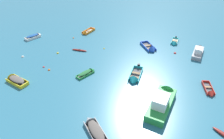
# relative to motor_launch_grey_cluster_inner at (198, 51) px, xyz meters

# --- Properties ---
(motor_launch_grey_cluster_inner) EXTENTS (2.87, 5.25, 1.82)m
(motor_launch_grey_cluster_inner) POSITION_rel_motor_launch_grey_cluster_inner_xyz_m (0.00, 0.00, 0.00)
(motor_launch_grey_cluster_inner) COLOR gray
(motor_launch_grey_cluster_inner) RESTS_ON ground_plane
(rowboat_green_distant_center) EXTENTS (2.67, 3.18, 0.93)m
(rowboat_green_distant_center) POSITION_rel_motor_launch_grey_cluster_inner_xyz_m (-17.66, -8.84, -0.26)
(rowboat_green_distant_center) COLOR gray
(rowboat_green_distant_center) RESTS_ON ground_plane
(rowboat_turquoise_outer_right) EXTENTS (2.09, 4.74, 1.37)m
(rowboat_turquoise_outer_right) POSITION_rel_motor_launch_grey_cluster_inner_xyz_m (-10.58, -9.26, -0.27)
(rowboat_turquoise_outer_right) COLOR #4C4C51
(rowboat_turquoise_outer_right) RESTS_ON ground_plane
(rowboat_white_midfield_left) EXTENTS (2.88, 3.53, 1.10)m
(rowboat_white_midfield_left) POSITION_rel_motor_launch_grey_cluster_inner_xyz_m (-31.44, 2.02, -0.18)
(rowboat_white_midfield_left) COLOR beige
(rowboat_white_midfield_left) RESTS_ON ground_plane
(rowboat_blue_near_camera) EXTENTS (3.25, 4.46, 1.43)m
(rowboat_blue_near_camera) POSITION_rel_motor_launch_grey_cluster_inner_xyz_m (-8.19, 0.09, -0.30)
(rowboat_blue_near_camera) COLOR #4C4C51
(rowboat_blue_near_camera) RESTS_ON ground_plane
(rowboat_orange_cluster_outer) EXTENTS (2.48, 3.82, 1.09)m
(rowboat_orange_cluster_outer) POSITION_rel_motor_launch_grey_cluster_inner_xyz_m (-21.74, 5.46, -0.31)
(rowboat_orange_cluster_outer) COLOR beige
(rowboat_orange_cluster_outer) RESTS_ON ground_plane
(rowboat_yellow_back_row_center) EXTENTS (4.04, 2.81, 1.30)m
(rowboat_yellow_back_row_center) POSITION_rel_motor_launch_grey_cluster_inner_xyz_m (-27.62, -12.33, -0.15)
(rowboat_yellow_back_row_center) COLOR #4C4C51
(rowboat_yellow_back_row_center) RESTS_ON ground_plane
(rowboat_red_midfield_right) EXTENTS (1.20, 3.37, 0.94)m
(rowboat_red_midfield_right) POSITION_rel_motor_launch_grey_cluster_inner_xyz_m (-0.44, -10.77, -0.33)
(rowboat_red_midfield_right) COLOR #4C4C51
(rowboat_red_midfield_right) RESTS_ON ground_plane
(rowboat_grey_near_left) EXTENTS (3.66, 4.29, 1.28)m
(rowboat_grey_near_left) POSITION_rel_motor_launch_grey_cluster_inner_xyz_m (-14.40, -19.12, -0.15)
(rowboat_grey_near_left) COLOR #4C4C51
(rowboat_grey_near_left) RESTS_ON ground_plane
(kayak_maroon_near_right) EXTENTS (2.95, 0.78, 0.28)m
(kayak_maroon_near_right) POSITION_rel_motor_launch_grey_cluster_inner_xyz_m (-20.97, -2.09, -0.38)
(kayak_maroon_near_right) COLOR maroon
(kayak_maroon_near_right) RESTS_ON ground_plane
(motor_launch_green_center) EXTENTS (4.22, 7.34, 2.62)m
(motor_launch_green_center) POSITION_rel_motor_launch_grey_cluster_inner_xyz_m (-6.86, -14.05, 0.20)
(motor_launch_green_center) COLOR #288C3D
(motor_launch_green_center) RESTS_ON ground_plane
(rowboat_turquoise_far_right) EXTENTS (1.87, 3.66, 1.09)m
(rowboat_turquoise_far_right) POSITION_rel_motor_launch_grey_cluster_inner_xyz_m (-3.76, 3.31, -0.35)
(rowboat_turquoise_far_right) COLOR beige
(rowboat_turquoise_far_right) RESTS_ON ground_plane
(mooring_buoy_between_boats_left) EXTENTS (0.33, 0.33, 0.33)m
(mooring_buoy_between_boats_left) POSITION_rel_motor_launch_grey_cluster_inner_xyz_m (-25.08, -8.21, -0.51)
(mooring_buoy_between_boats_left) COLOR red
(mooring_buoy_between_boats_left) RESTS_ON ground_plane
(mooring_buoy_midfield) EXTENTS (0.34, 0.34, 0.34)m
(mooring_buoy_midfield) POSITION_rel_motor_launch_grey_cluster_inner_xyz_m (-23.67, 2.86, -0.51)
(mooring_buoy_midfield) COLOR orange
(mooring_buoy_midfield) RESTS_ON ground_plane
(mooring_buoy_far_field) EXTENTS (0.31, 0.31, 0.31)m
(mooring_buoy_far_field) POSITION_rel_motor_launch_grey_cluster_inner_xyz_m (-16.70, -0.66, -0.51)
(mooring_buoy_far_field) COLOR yellow
(mooring_buoy_far_field) RESTS_ON ground_plane
(mooring_buoy_outer_edge) EXTENTS (0.46, 0.46, 0.46)m
(mooring_buoy_outer_edge) POSITION_rel_motor_launch_grey_cluster_inner_xyz_m (-3.96, -0.44, -0.51)
(mooring_buoy_outer_edge) COLOR red
(mooring_buoy_outer_edge) RESTS_ON ground_plane
(mooring_buoy_near_foreground) EXTENTS (0.39, 0.39, 0.39)m
(mooring_buoy_near_foreground) POSITION_rel_motor_launch_grey_cluster_inner_xyz_m (-23.89, -8.87, -0.51)
(mooring_buoy_near_foreground) COLOR orange
(mooring_buoy_near_foreground) RESTS_ON ground_plane
(mooring_buoy_trailing) EXTENTS (0.47, 0.47, 0.47)m
(mooring_buoy_trailing) POSITION_rel_motor_launch_grey_cluster_inner_xyz_m (-30.00, -5.71, -0.51)
(mooring_buoy_trailing) COLOR silver
(mooring_buoy_trailing) RESTS_ON ground_plane
(mooring_buoy_central) EXTENTS (0.41, 0.41, 0.41)m
(mooring_buoy_central) POSITION_rel_motor_launch_grey_cluster_inner_xyz_m (-24.52, -3.58, -0.51)
(mooring_buoy_central) COLOR yellow
(mooring_buoy_central) RESTS_ON ground_plane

